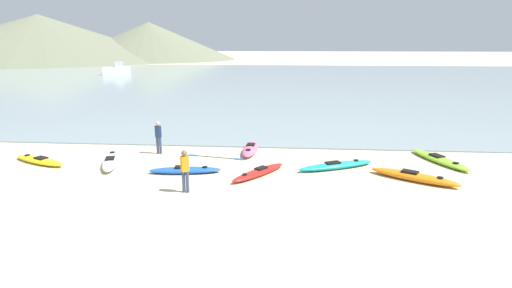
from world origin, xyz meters
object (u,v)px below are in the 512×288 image
Objects in this scene: person_near_waterline at (158,135)px; loose_paddle at (215,157)px; kayak_on_sand_0 at (336,165)px; kayak_on_sand_3 at (414,177)px; kayak_on_sand_2 at (111,161)px; kayak_on_sand_5 at (39,160)px; kayak_on_sand_6 at (251,149)px; kayak_on_sand_7 at (185,170)px; person_near_foreground at (185,168)px; kayak_on_sand_1 at (439,159)px; kayak_on_sand_4 at (259,172)px; moored_boat_0 at (117,70)px.

loose_paddle is (2.80, -0.44, -0.90)m from person_near_waterline.
person_near_waterline reaches higher than loose_paddle.
kayak_on_sand_3 is (2.85, -1.28, 0.03)m from kayak_on_sand_0.
kayak_on_sand_5 is (-3.23, -0.13, -0.02)m from kayak_on_sand_2.
kayak_on_sand_6 is at bearing 152.18° from kayak_on_sand_3.
kayak_on_sand_2 is 3.71m from kayak_on_sand_7.
person_near_foreground is (-5.69, -3.23, 0.76)m from kayak_on_sand_0.
kayak_on_sand_1 is (4.71, 1.32, -0.01)m from kayak_on_sand_0.
kayak_on_sand_4 is 3.03m from kayak_on_sand_7.
kayak_on_sand_0 is 1.13× the size of kayak_on_sand_5.
kayak_on_sand_3 is at bearing 12.86° from person_near_foreground.
kayak_on_sand_3 is 0.73× the size of moored_boat_0.
kayak_on_sand_5 is at bearing -70.45° from moored_boat_0.
kayak_on_sand_2 is 1.14× the size of kayak_on_sand_6.
moored_boat_0 is at bearing 120.54° from kayak_on_sand_6.
kayak_on_sand_2 is 3.23m from kayak_on_sand_5.
kayak_on_sand_2 is at bearing 143.72° from person_near_foreground.
person_near_waterline is 0.36× the size of moored_boat_0.
person_near_waterline is at bearing 21.97° from kayak_on_sand_5.
person_near_foreground is at bearing -36.28° from kayak_on_sand_2.
person_near_foreground is 0.57× the size of loose_paddle.
kayak_on_sand_2 is 6.69m from kayak_on_sand_4.
person_near_foreground is at bearing -62.33° from person_near_waterline.
kayak_on_sand_1 is 2.27× the size of person_near_foreground.
kayak_on_sand_2 is at bearing -157.65° from kayak_on_sand_6.
kayak_on_sand_5 is 7.98m from person_near_foreground.
kayak_on_sand_3 reaches higher than kayak_on_sand_0.
kayak_on_sand_2 is (-14.56, -1.50, 0.02)m from kayak_on_sand_1.
kayak_on_sand_6 is at bearing 15.69° from kayak_on_sand_5.
kayak_on_sand_1 is at bearing -6.33° from kayak_on_sand_6.
kayak_on_sand_1 is at bearing 5.87° from kayak_on_sand_2.
kayak_on_sand_7 is (3.59, -0.95, -0.02)m from kayak_on_sand_2.
kayak_on_sand_3 reaches higher than kayak_on_sand_2.
moored_boat_0 reaches higher than kayak_on_sand_7.
kayak_on_sand_0 is 1.07× the size of kayak_on_sand_3.
moored_boat_0 is at bearing 113.13° from kayak_on_sand_2.
person_near_waterline is at bearing 171.08° from loose_paddle.
kayak_on_sand_0 is 9.85m from kayak_on_sand_2.
kayak_on_sand_7 is 51.87m from moored_boat_0.
person_near_waterline is at bearing 125.62° from kayak_on_sand_7.
kayak_on_sand_4 is 3.23m from loose_paddle.
kayak_on_sand_4 reaches higher than kayak_on_sand_5.
kayak_on_sand_6 is 50.01m from moored_boat_0.
person_near_waterline is at bearing 150.94° from kayak_on_sand_4.
kayak_on_sand_7 is at bearing -54.38° from person_near_waterline.
person_near_foreground is (-1.80, -5.50, 0.73)m from kayak_on_sand_6.
person_near_waterline is at bearing -64.28° from moored_boat_0.
loose_paddle is (0.82, 2.33, -0.11)m from kayak_on_sand_7.
kayak_on_sand_3 reaches higher than kayak_on_sand_5.
kayak_on_sand_5 reaches higher than loose_paddle.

